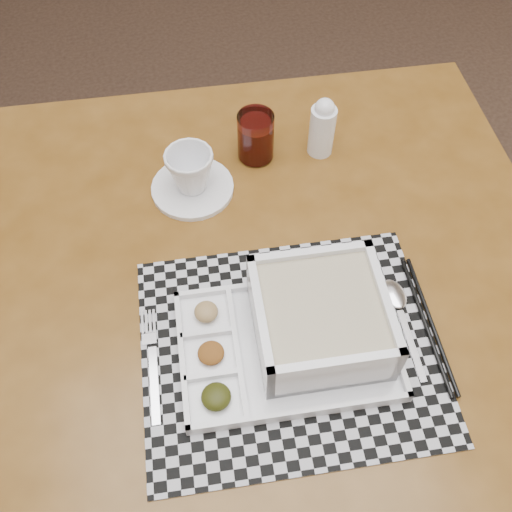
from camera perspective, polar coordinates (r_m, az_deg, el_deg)
The scene contains 11 objects.
floor at distance 1.58m, azimuth -9.73°, elevation -22.73°, with size 5.00×5.00×0.00m, color black.
dining_table at distance 1.00m, azimuth 1.35°, elevation -4.65°, with size 1.12×1.12×0.74m.
placemat at distance 0.87m, azimuth 3.34°, elevation -9.15°, with size 0.44×0.37×0.00m, color #B4B3BC.
serving_tray at distance 0.85m, azimuth 5.46°, elevation -6.96°, with size 0.35×0.26×0.10m.
fork at distance 0.87m, azimuth -10.52°, elevation -10.37°, with size 0.04×0.19×0.00m.
spoon at distance 0.93m, azimuth 13.90°, elevation -4.43°, with size 0.04×0.18×0.01m.
chopsticks at distance 0.92m, azimuth 16.87°, elevation -6.49°, with size 0.05×0.24×0.01m.
saucer at distance 1.05m, azimuth -6.36°, elevation 6.79°, with size 0.15×0.15×0.01m, color white.
cup at distance 1.02m, azimuth -6.59°, elevation 8.46°, with size 0.09×0.09×0.08m, color white.
juice_glass at distance 1.08m, azimuth -0.03°, elevation 11.69°, with size 0.07×0.07×0.10m.
creamer_bottle at distance 1.08m, azimuth 6.64°, elevation 12.67°, with size 0.05×0.05×0.12m.
Camera 1 is at (0.15, -0.37, 1.53)m, focal length 40.00 mm.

